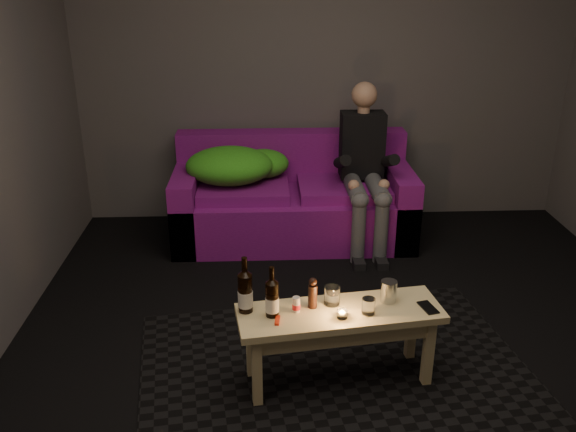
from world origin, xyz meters
name	(u,v)px	position (x,y,z in m)	size (l,w,h in m)	color
floor	(362,372)	(0.00, 0.00, 0.00)	(4.50, 4.50, 0.00)	black
room	(363,47)	(0.00, 0.47, 1.64)	(4.50, 4.50, 4.50)	silver
rug	(336,373)	(-0.14, -0.01, 0.00)	(2.07, 1.51, 0.01)	black
sofa	(293,202)	(-0.28, 1.81, 0.29)	(1.84, 0.83, 0.79)	#721078
green_blanket	(235,166)	(-0.73, 1.81, 0.60)	(0.81, 0.55, 0.28)	#34971B
person	(364,164)	(0.25, 1.66, 0.64)	(0.33, 0.76, 1.23)	black
coffee_table	(340,323)	(-0.14, -0.06, 0.35)	(1.07, 0.47, 0.42)	#D5BB7C
beer_bottle_a	(245,292)	(-0.62, -0.04, 0.53)	(0.08, 0.08, 0.30)	black
beer_bottle_b	(272,298)	(-0.48, -0.09, 0.52)	(0.07, 0.07, 0.27)	black
salt_shaker	(296,304)	(-0.36, -0.06, 0.46)	(0.04, 0.04, 0.08)	silver
pepper_mill	(313,296)	(-0.28, -0.02, 0.49)	(0.05, 0.05, 0.12)	black
tumbler_back	(332,295)	(-0.18, 0.01, 0.47)	(0.08, 0.08, 0.10)	white
tealight	(342,314)	(-0.14, -0.13, 0.44)	(0.05, 0.05, 0.04)	white
tumbler_front	(368,306)	(-0.01, -0.09, 0.47)	(0.07, 0.07, 0.08)	white
steel_cup	(389,291)	(0.12, 0.02, 0.48)	(0.08, 0.08, 0.11)	#AFB3B6
smartphone	(428,308)	(0.31, -0.06, 0.43)	(0.06, 0.13, 0.01)	black
red_lighter	(277,320)	(-0.46, -0.15, 0.43)	(0.02, 0.08, 0.01)	red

